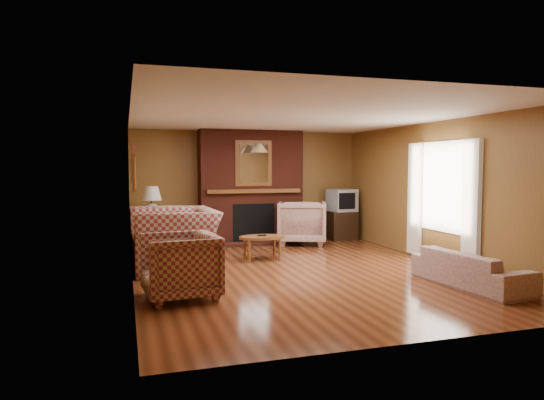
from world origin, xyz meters
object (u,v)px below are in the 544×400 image
object	(u,v)px
floral_sofa	(471,269)
side_table	(152,235)
fireplace	(251,188)
table_lamp	(152,201)
crt_tv	(342,200)
tv_stand	(342,225)
floral_armchair	(302,222)
plaid_armchair	(180,266)
plaid_loveseat	(174,239)
coffee_table	(262,239)

from	to	relation	value
floral_sofa	side_table	world-z (taller)	side_table
fireplace	floral_sofa	size ratio (longest dim) A/B	1.43
fireplace	table_lamp	bearing A→B (deg)	-165.71
fireplace	crt_tv	xyz separation A→B (m)	(2.05, -0.19, -0.30)
floral_sofa	tv_stand	bearing A→B (deg)	-7.77
floral_armchair	fireplace	bearing A→B (deg)	-7.18
fireplace	side_table	world-z (taller)	fireplace
fireplace	plaid_armchair	bearing A→B (deg)	-115.60
crt_tv	side_table	bearing A→B (deg)	-175.26
floral_armchair	crt_tv	size ratio (longest dim) A/B	1.66
plaid_armchair	tv_stand	size ratio (longest dim) A/B	1.42
fireplace	floral_sofa	world-z (taller)	fireplace
fireplace	side_table	size ratio (longest dim) A/B	3.82
fireplace	plaid_loveseat	distance (m)	2.98
coffee_table	tv_stand	xyz separation A→B (m)	(2.36, 1.80, -0.05)
fireplace	table_lamp	xyz separation A→B (m)	(-2.10, -0.53, -0.21)
floral_sofa	coffee_table	bearing A→B (deg)	34.19
plaid_loveseat	coffee_table	world-z (taller)	plaid_loveseat
plaid_loveseat	tv_stand	world-z (taller)	plaid_loveseat
fireplace	floral_sofa	distance (m)	5.08
side_table	crt_tv	size ratio (longest dim) A/B	1.04
coffee_table	side_table	world-z (taller)	side_table
plaid_loveseat	tv_stand	bearing A→B (deg)	114.81
plaid_loveseat	plaid_armchair	xyz separation A→B (m)	(-0.10, -1.84, -0.07)
side_table	floral_sofa	bearing A→B (deg)	-45.56
floral_sofa	table_lamp	distance (m)	5.76
crt_tv	fireplace	bearing A→B (deg)	174.70
floral_sofa	tv_stand	size ratio (longest dim) A/B	2.65
plaid_loveseat	plaid_armchair	size ratio (longest dim) A/B	1.65
crt_tv	floral_armchair	bearing A→B (deg)	-162.62
floral_sofa	fireplace	bearing A→B (deg)	16.55
floral_armchair	table_lamp	xyz separation A→B (m)	(-3.07, -0.01, 0.52)
coffee_table	crt_tv	xyz separation A→B (m)	(2.36, 1.79, 0.52)
side_table	table_lamp	distance (m)	0.66
table_lamp	crt_tv	bearing A→B (deg)	4.74
fireplace	plaid_loveseat	xyz separation A→B (m)	(-1.85, -2.23, -0.70)
floral_sofa	plaid_loveseat	bearing A→B (deg)	51.69
fireplace	tv_stand	bearing A→B (deg)	-5.15
fireplace	tv_stand	xyz separation A→B (m)	(2.05, -0.18, -0.86)
floral_sofa	side_table	size ratio (longest dim) A/B	2.67
plaid_armchair	side_table	xyz separation A→B (m)	(-0.15, 3.54, -0.09)
plaid_loveseat	table_lamp	distance (m)	1.78
fireplace	plaid_loveseat	size ratio (longest dim) A/B	1.63
coffee_table	floral_sofa	bearing A→B (deg)	-49.98
side_table	table_lamp	world-z (taller)	table_lamp
plaid_armchair	tv_stand	bearing A→B (deg)	128.71
tv_stand	fireplace	bearing A→B (deg)	177.17
plaid_loveseat	side_table	distance (m)	1.72
side_table	crt_tv	world-z (taller)	crt_tv
floral_sofa	tv_stand	world-z (taller)	tv_stand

